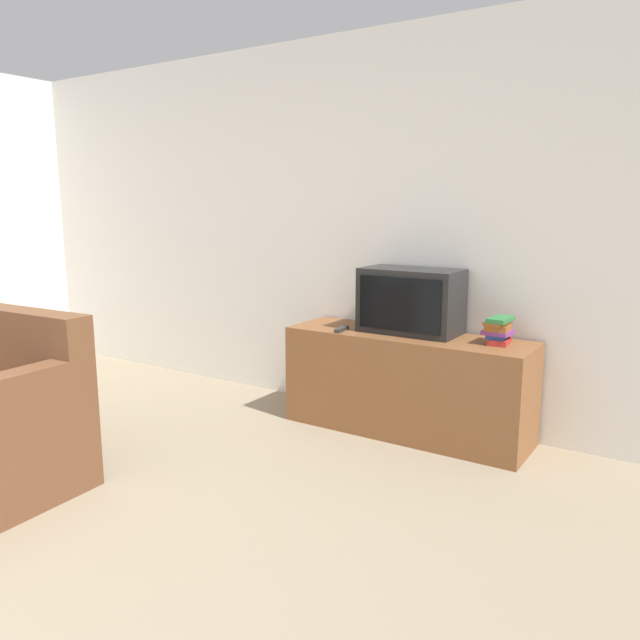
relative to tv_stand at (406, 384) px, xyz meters
name	(u,v)px	position (x,y,z in m)	size (l,w,h in m)	color
wall_back	(318,227)	(-0.87, 0.29, 0.97)	(9.00, 0.06, 2.60)	white
tv_stand	(406,384)	(0.00, 0.00, 0.00)	(1.58, 0.48, 0.65)	brown
television	(411,301)	(-0.02, 0.07, 0.53)	(0.63, 0.35, 0.41)	black
book_stack	(499,330)	(0.57, 0.04, 0.41)	(0.17, 0.21, 0.16)	#B72D28
remote_on_stand	(342,329)	(-0.41, -0.14, 0.34)	(0.06, 0.17, 0.02)	#2D2D2D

